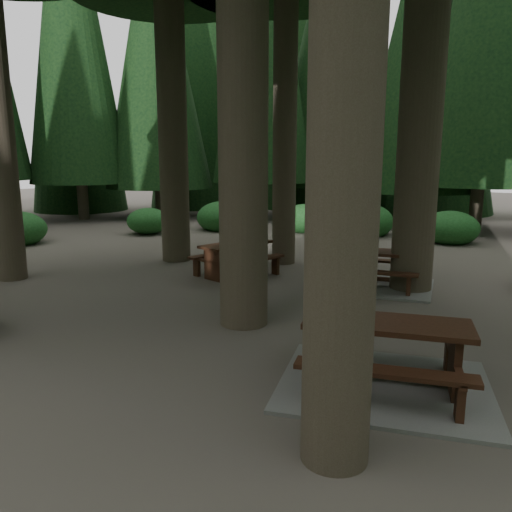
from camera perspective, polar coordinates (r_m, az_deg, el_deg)
The scene contains 5 objects.
ground at distance 9.32m, azimuth -6.08°, elevation -6.99°, with size 80.00×80.00×0.00m, color #534D43.
picnic_table_a at distance 6.68m, azimuth 14.54°, elevation -11.89°, with size 3.21×2.94×0.89m.
picnic_table_b at distance 12.40m, azimuth -2.26°, elevation 0.24°, with size 1.78×2.10×0.82m.
picnic_table_c at distance 11.67m, azimuth 13.52°, elevation -2.03°, with size 2.92×2.62×0.84m.
shrub_ring at distance 9.33m, azimuth 0.20°, elevation -4.33°, with size 23.86×24.64×1.49m.
Camera 1 is at (6.00, -6.52, 2.89)m, focal length 35.00 mm.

